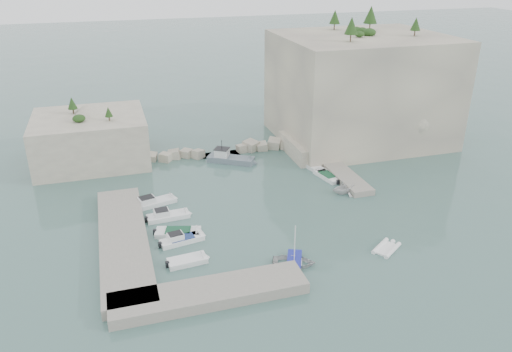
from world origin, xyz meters
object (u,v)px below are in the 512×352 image
object	(u,v)px
motorboat_e	(187,263)
tender_east_a	(343,193)
motorboat_a	(154,205)
work_boat	(231,162)
tender_east_d	(309,162)
inflatable_dinghy	(386,250)
motorboat_c	(178,234)
tender_east_b	(327,178)
motorboat_b	(168,218)
rowboat	(294,264)
motorboat_d	(182,242)
tender_east_c	(314,169)

from	to	relation	value
motorboat_e	tender_east_a	xyz separation A→B (m)	(22.38, 10.13, 0.00)
motorboat_a	work_boat	size ratio (longest dim) A/B	0.80
motorboat_a	tender_east_d	xyz separation A→B (m)	(24.00, 7.45, 0.00)
motorboat_e	inflatable_dinghy	distance (m)	21.00
motorboat_c	inflatable_dinghy	world-z (taller)	motorboat_c
motorboat_a	tender_east_b	xyz separation A→B (m)	(24.20, 1.16, 0.00)
motorboat_a	work_boat	bearing A→B (deg)	25.49
motorboat_c	motorboat_b	bearing A→B (deg)	113.88
rowboat	tender_east_b	bearing A→B (deg)	-9.33
tender_east_b	motorboat_b	bearing A→B (deg)	90.42
tender_east_b	tender_east_a	bearing A→B (deg)	168.50
inflatable_dinghy	motorboat_d	bearing A→B (deg)	124.03
motorboat_a	tender_east_a	size ratio (longest dim) A/B	1.77
inflatable_dinghy	work_boat	bearing A→B (deg)	73.96
motorboat_d	motorboat_e	size ratio (longest dim) A/B	1.20
motorboat_a	tender_east_a	bearing A→B (deg)	-23.72
tender_east_c	tender_east_a	bearing A→B (deg)	170.75
motorboat_e	tender_east_d	xyz separation A→B (m)	(22.12, 21.39, 0.00)
motorboat_a	motorboat_d	size ratio (longest dim) A/B	1.18
motorboat_c	motorboat_d	world-z (taller)	motorboat_d
inflatable_dinghy	motorboat_c	bearing A→B (deg)	120.09
tender_east_d	tender_east_c	bearing A→B (deg)	169.69
rowboat	inflatable_dinghy	bearing A→B (deg)	-67.65
motorboat_a	motorboat_d	world-z (taller)	same
motorboat_c	rowboat	distance (m)	13.89
motorboat_e	rowboat	world-z (taller)	rowboat
rowboat	inflatable_dinghy	distance (m)	10.39
inflatable_dinghy	tender_east_b	size ratio (longest dim) A/B	0.73
motorboat_d	tender_east_c	distance (m)	26.06
motorboat_b	inflatable_dinghy	bearing A→B (deg)	-36.25
motorboat_e	tender_east_a	world-z (taller)	tender_east_a
tender_east_b	inflatable_dinghy	bearing A→B (deg)	162.77
motorboat_e	tender_east_c	distance (m)	28.66
motorboat_d	tender_east_b	world-z (taller)	motorboat_d
inflatable_dinghy	motorboat_b	bearing A→B (deg)	112.18
motorboat_b	tender_east_d	world-z (taller)	tender_east_d
tender_east_a	rowboat	bearing A→B (deg)	129.09
inflatable_dinghy	motorboat_a	bearing A→B (deg)	106.81
motorboat_c	rowboat	world-z (taller)	rowboat
tender_east_c	tender_east_d	size ratio (longest dim) A/B	1.31
tender_east_c	motorboat_d	bearing A→B (deg)	110.50
rowboat	tender_east_b	distance (m)	22.07
motorboat_a	motorboat_e	xyz separation A→B (m)	(1.88, -13.94, 0.00)
tender_east_b	rowboat	bearing A→B (deg)	134.75
motorboat_c	tender_east_b	xyz separation A→B (m)	(22.35, 9.23, 0.00)
motorboat_a	tender_east_a	world-z (taller)	tender_east_a
motorboat_b	motorboat_d	xyz separation A→B (m)	(0.72, -5.82, 0.00)
motorboat_c	work_boat	xyz separation A→B (m)	(10.84, 18.82, 0.00)
work_boat	tender_east_a	bearing A→B (deg)	-19.74
motorboat_d	tender_east_d	world-z (taller)	tender_east_d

